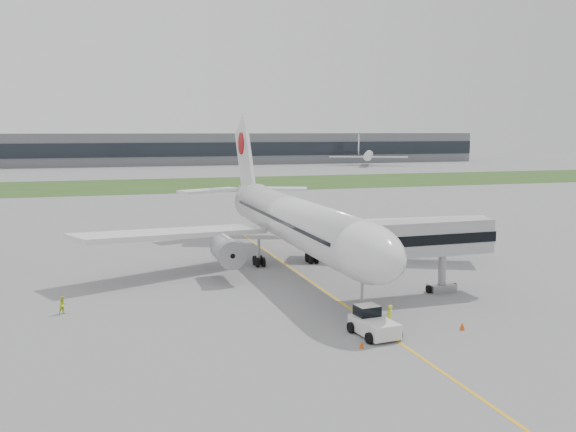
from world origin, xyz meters
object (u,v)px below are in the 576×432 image
object	(u,v)px
jet_bridge	(408,240)
ground_crew_near	(389,317)
pushback_tug	(372,322)
airliner	(291,218)

from	to	relation	value
jet_bridge	ground_crew_near	xyz separation A→B (m)	(-5.77, -8.24, -4.47)
jet_bridge	ground_crew_near	bearing A→B (deg)	-126.56
pushback_tug	jet_bridge	bearing A→B (deg)	43.94
airliner	jet_bridge	xyz separation A→B (m)	(6.54, -15.24, -0.24)
airliner	ground_crew_near	bearing A→B (deg)	-88.14
pushback_tug	jet_bridge	size ratio (longest dim) A/B	0.28
airliner	ground_crew_near	distance (m)	23.96
pushback_tug	ground_crew_near	world-z (taller)	pushback_tug
jet_bridge	ground_crew_near	world-z (taller)	jet_bridge
ground_crew_near	airliner	bearing A→B (deg)	-127.63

